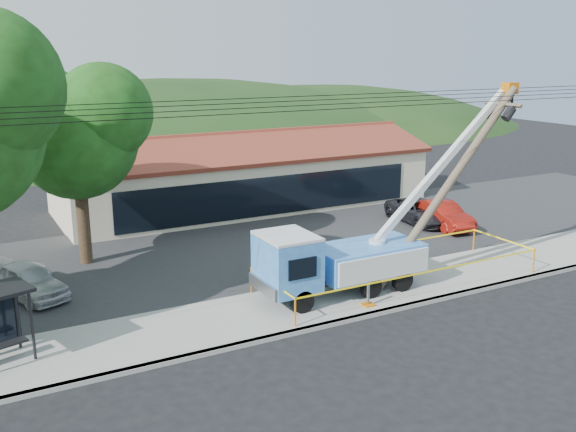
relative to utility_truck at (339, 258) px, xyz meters
The scene contains 14 objects.
ground 4.69m from the utility_truck, 101.44° to the right, with size 120.00×120.00×0.00m, color black.
curb 2.83m from the utility_truck, 111.52° to the right, with size 60.00×0.25×0.15m, color gray.
sidewalk 1.80m from the utility_truck, 160.12° to the right, with size 60.00×4.00×0.15m, color gray.
parking_lot 7.89m from the utility_truck, 96.49° to the left, with size 60.00×12.00×0.10m, color #28282B.
strip_mall 15.98m from the utility_truck, 78.71° to the left, with size 22.50×8.53×4.67m.
tree_lot 12.59m from the utility_truck, 132.20° to the left, with size 6.30×5.60×8.94m.
hill_center 51.52m from the utility_truck, 79.79° to the left, with size 89.60×64.00×32.00m, color #173513.
hill_east 58.48m from the utility_truck, 60.12° to the left, with size 72.80×52.00×26.00m, color #173513.
utility_truck is the anchor object (origin of this frame).
leaning_pole 6.00m from the utility_truck, ahead, with size 6.92×1.94×7.92m.
caution_tape 2.94m from the utility_truck, ahead, with size 11.74×3.62×1.05m.
car_silver 12.12m from the utility_truck, 153.06° to the left, with size 1.61×3.99×1.36m, color #ABAEB2.
car_red 11.86m from the utility_truck, 28.69° to the left, with size 1.49×4.26×1.40m, color maroon.
car_dark 12.20m from the utility_truck, 35.32° to the left, with size 2.13×4.62×1.28m, color black.
Camera 1 is at (-12.08, -15.51, 9.38)m, focal length 40.00 mm.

